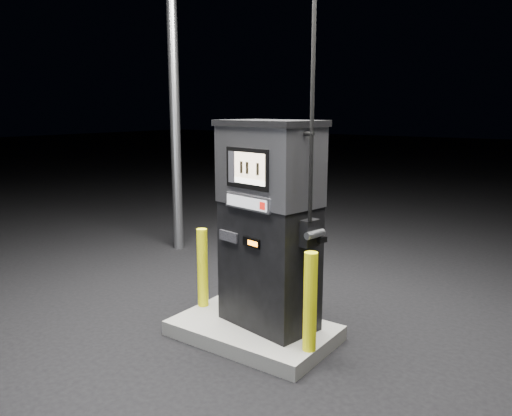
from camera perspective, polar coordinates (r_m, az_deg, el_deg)
The scene contains 5 objects.
ground at distance 5.27m, azimuth -0.30°, elevation -14.57°, with size 80.00×80.00×0.00m, color black.
pump_island at distance 5.23m, azimuth -0.30°, elevation -13.83°, with size 1.60×1.00×0.15m, color slate.
fuel_dispenser at distance 4.88m, azimuth 1.53°, elevation -1.74°, with size 1.17×0.78×4.23m.
bollard_left at distance 5.53m, azimuth -6.13°, elevation -6.80°, with size 0.12×0.12×0.87m, color #FEFD0E.
bollard_right at distance 4.53m, azimuth 6.20°, elevation -10.63°, with size 0.12×0.12×0.92m, color #FEFD0E.
Camera 1 is at (2.78, -3.84, 2.28)m, focal length 35.00 mm.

